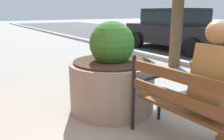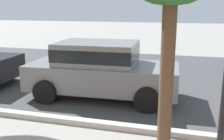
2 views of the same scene
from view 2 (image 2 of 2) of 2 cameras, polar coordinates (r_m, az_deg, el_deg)
The scene contains 3 objects.
street_surface at distance 10.15m, azimuth 2.68°, elevation -0.79°, with size 60.00×9.00×0.01m, color #424244.
curb_stone at distance 5.97m, azimuth -7.27°, elevation -10.86°, with size 60.00×0.20×0.12m, color #B2AFA8.
parked_car_grey at distance 7.40m, azimuth -2.44°, elevation 0.45°, with size 4.16×2.05×1.56m.
Camera 2 is at (2.14, -2.10, 2.52)m, focal length 42.74 mm.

